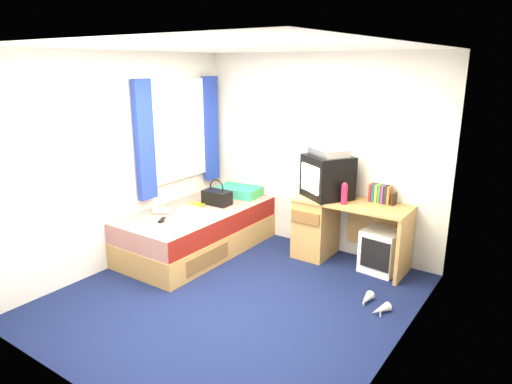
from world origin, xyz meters
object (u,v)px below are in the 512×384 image
Objects in this scene: bed at (198,230)px; handbag at (217,197)px; pink_water_bottle at (344,195)px; white_heels at (373,304)px; aerosol_can at (341,193)px; storage_cube at (381,251)px; pillow at (239,191)px; vcr at (329,152)px; colour_swatch_fan at (168,221)px; desk at (330,226)px; crt_tv at (327,177)px; towel at (191,213)px; water_bottle at (162,211)px; remote_control at (162,220)px; magazine at (195,206)px; picture_frame at (394,199)px.

bed is 5.59× the size of handbag.
pink_water_bottle is 1.27m from white_heels.
handbag is 2.37m from white_heels.
storage_cube is at bearing -1.26° from aerosol_can.
vcr is at bearing -1.14° from pillow.
desk is at bearing 41.82° from colour_swatch_fan.
colour_swatch_fan is at bearing -138.18° from desk.
crt_tv is 1.64m from towel.
crt_tv is 3.32× the size of water_bottle.
aerosol_can is (-0.11, 0.15, -0.03)m from pink_water_bottle.
vcr is at bearing 13.05° from remote_control.
water_bottle is at bearing -165.01° from towel.
crt_tv is 1.96m from remote_control.
pillow reaches higher than bed.
pink_water_bottle is 2.01m from colour_swatch_fan.
pink_water_bottle is 1.86m from magazine.
pink_water_bottle is (0.28, -0.14, -0.43)m from vcr.
crt_tv is 1.86× the size of handbag.
desk is at bearing -174.37° from aerosol_can.
magazine is 0.82× the size of white_heels.
towel is (-1.51, -0.87, -0.27)m from pink_water_bottle.
bed is 9.09× the size of colour_swatch_fan.
storage_cube is 1.12× the size of vcr.
storage_cube is 2.20m from towel.
handbag is 1.05× the size of white_heels.
towel is at bearing -141.94° from desk.
pillow is at bearing 77.10° from magazine.
aerosol_can is (0.12, 0.01, 0.42)m from desk.
remote_control is (-0.04, -0.55, 0.28)m from bed.
pillow is at bearing -149.58° from crt_tv.
bed is 6.88× the size of towel.
desk is 9.29× the size of picture_frame.
pink_water_bottle is (1.60, -0.17, 0.26)m from pillow.
towel is (-1.93, -1.00, 0.35)m from storage_cube.
desk is at bearing 27.24° from bed.
crt_tv reaches higher than handbag.
water_bottle is at bearing -148.41° from storage_cube.
pillow is 0.47m from handbag.
vcr is 1.78m from white_heels.
picture_frame reaches higher than magazine.
water_bottle is 0.91× the size of colour_swatch_fan.
crt_tv is 1.68m from magazine.
bed is 4.59× the size of vcr.
pink_water_bottle reaches higher than pillow.
desk is 8.12× the size of remote_control.
aerosol_can is 0.47× the size of white_heels.
crt_tv is 0.79m from picture_frame.
pink_water_bottle is 0.75× the size of towel.
storage_cube is 1.03m from crt_tv.
magazine reaches higher than white_heels.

